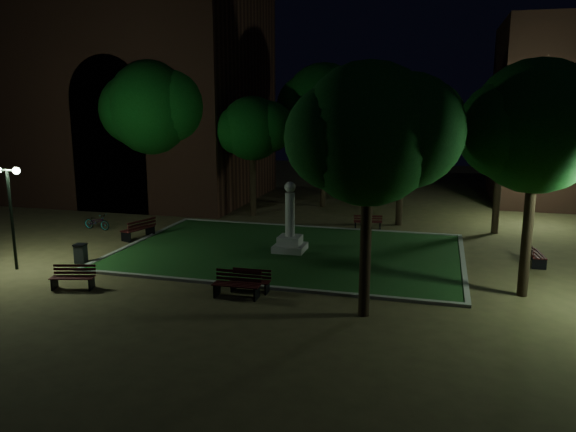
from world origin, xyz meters
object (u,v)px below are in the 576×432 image
(bench_near_right, at_px, (251,281))
(bench_right_side, at_px, (533,254))
(bench_left_side, at_px, (139,230))
(bench_far_side, at_px, (368,223))
(bench_west_near, at_px, (73,278))
(bicycle, at_px, (97,222))
(monument, at_px, (290,232))
(bench_near_left, at_px, (237,285))
(trash_bin, at_px, (81,253))

(bench_near_right, distance_m, bench_right_side, 12.26)
(bench_near_right, bearing_deg, bench_left_side, 141.75)
(bench_near_right, distance_m, bench_far_side, 11.44)
(bench_left_side, bearing_deg, bench_west_near, 29.30)
(bicycle, bearing_deg, bench_far_side, -66.90)
(bench_west_near, height_order, bicycle, bench_west_near)
(monument, height_order, bench_west_near, monument)
(monument, relative_size, bench_right_side, 1.84)
(bicycle, bearing_deg, bench_near_left, -117.98)
(bench_west_near, height_order, bench_right_side, bench_right_side)
(bench_left_side, bearing_deg, bench_right_side, 108.85)
(bench_west_near, xyz_separation_m, bench_right_side, (16.90, 7.82, 0.03))
(bench_west_near, relative_size, bench_right_side, 0.96)
(bench_near_left, height_order, bench_right_side, bench_near_left)
(bench_near_left, height_order, trash_bin, bench_near_left)
(monument, distance_m, bench_left_side, 8.01)
(bench_near_right, bearing_deg, bicycle, 145.86)
(bench_near_left, xyz_separation_m, trash_bin, (-7.94, 2.24, -0.02))
(bench_far_side, xyz_separation_m, trash_bin, (-11.05, -9.52, 0.03))
(bicycle, bearing_deg, monument, -90.95)
(trash_bin, bearing_deg, bicycle, 117.86)
(trash_bin, bearing_deg, monument, 25.67)
(monument, xyz_separation_m, bench_left_side, (-7.98, 0.51, -0.48))
(bench_west_near, height_order, trash_bin, bench_west_near)
(bench_near_right, relative_size, bench_left_side, 0.77)
(bench_near_left, xyz_separation_m, bench_near_right, (0.27, 0.68, -0.06))
(bench_right_side, relative_size, bench_far_side, 1.11)
(bench_near_right, xyz_separation_m, bench_west_near, (-6.44, -1.41, 0.03))
(bench_near_right, height_order, bench_west_near, bench_west_near)
(trash_bin, bearing_deg, bench_near_left, -15.72)
(bench_near_left, bearing_deg, bench_near_right, 67.25)
(bench_near_left, height_order, bicycle, bench_near_left)
(bench_right_side, xyz_separation_m, trash_bin, (-18.67, -4.85, -0.02))
(bench_near_left, xyz_separation_m, bench_west_near, (-6.17, -0.73, -0.03))
(bench_near_right, distance_m, bicycle, 13.38)
(bench_near_left, bearing_deg, monument, 86.16)
(bench_near_right, xyz_separation_m, bench_far_side, (2.84, 11.08, 0.01))
(bench_far_side, distance_m, trash_bin, 14.59)
(bench_left_side, height_order, bicycle, bench_left_side)
(bench_near_left, relative_size, bicycle, 1.04)
(bench_left_side, xyz_separation_m, bench_right_side, (18.43, 0.39, -0.04))
(bench_near_left, height_order, bench_near_right, bench_near_left)
(bench_near_left, distance_m, bench_near_right, 0.73)
(bench_west_near, distance_m, bench_far_side, 15.56)
(bench_far_side, relative_size, bicycle, 0.96)
(monument, relative_size, trash_bin, 3.87)
(bench_west_near, distance_m, bench_right_side, 18.62)
(bench_right_side, distance_m, trash_bin, 19.29)
(bench_near_right, height_order, bicycle, bicycle)
(bench_west_near, relative_size, trash_bin, 2.01)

